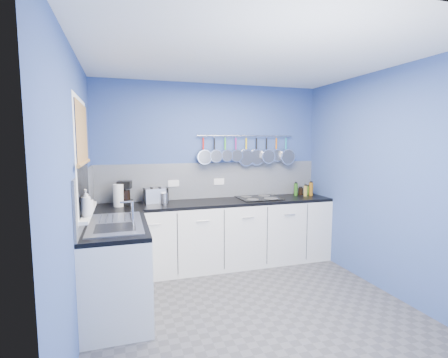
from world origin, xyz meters
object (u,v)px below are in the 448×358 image
soap_bottle_a (86,203)px  canister (164,198)px  paper_towel (118,195)px  soap_bottle_b (88,203)px  coffee_maker (125,193)px  toaster (156,195)px  hob (258,198)px

soap_bottle_a → canister: 1.51m
canister → paper_towel: bearing=-173.8°
canister → soap_bottle_b: bearing=-127.2°
soap_bottle_b → coffee_maker: size_ratio=0.57×
toaster → canister: (0.10, -0.08, -0.03)m
soap_bottle_b → canister: size_ratio=1.29×
soap_bottle_b → canister: bearing=52.8°
soap_bottle_a → paper_towel: 1.23m
paper_towel → canister: (0.57, 0.06, -0.07)m
soap_bottle_b → toaster: bearing=58.2°
paper_towel → toaster: bearing=16.5°
paper_towel → hob: size_ratio=0.49×
coffee_maker → hob: 1.82m
canister → soap_bottle_a: bearing=-123.3°
paper_towel → canister: size_ratio=2.08×
soap_bottle_a → coffee_maker: size_ratio=0.79×
soap_bottle_a → hob: size_ratio=0.42×
paper_towel → hob: paper_towel is taller
toaster → canister: toaster is taller
soap_bottle_a → paper_towel: soap_bottle_a is taller
paper_towel → coffee_maker: size_ratio=0.91×
coffee_maker → toaster: (0.39, 0.07, -0.06)m
soap_bottle_b → canister: 1.37m
paper_towel → coffee_maker: bearing=41.3°
soap_bottle_b → toaster: soap_bottle_b is taller
soap_bottle_a → toaster: soap_bottle_a is taller
soap_bottle_a → toaster: 1.52m
soap_bottle_b → coffee_maker: soap_bottle_b is taller
coffee_maker → soap_bottle_a: bearing=-92.9°
soap_bottle_a → paper_towel: (0.26, 1.19, -0.13)m
toaster → soap_bottle_b: bearing=-131.6°
toaster → hob: size_ratio=0.52×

